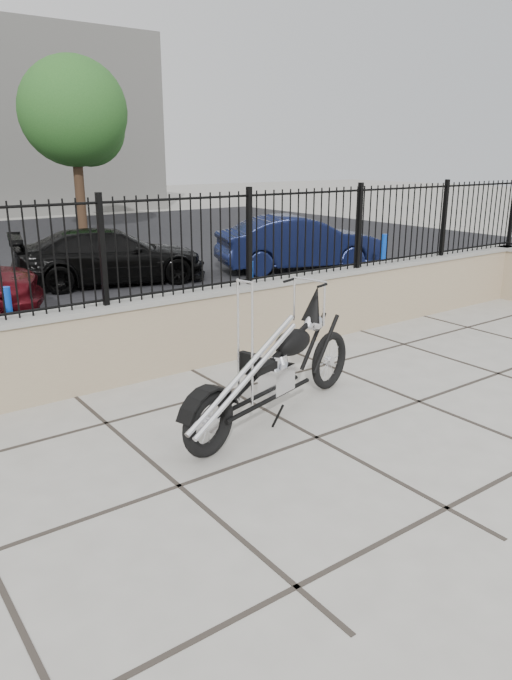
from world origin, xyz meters
name	(u,v)px	position (x,y,z in m)	size (l,w,h in m)	color
ground_plane	(316,438)	(0.00, 0.00, 0.00)	(90.00, 90.00, 0.00)	#99968E
retaining_wall	(185,331)	(0.00, 2.50, 0.48)	(14.00, 0.36, 0.96)	gray
iron_fence	(182,245)	(0.00, 2.50, 1.56)	(14.00, 0.08, 1.20)	black
chopper_motorcycle	(274,347)	(-0.07, 0.58, 0.78)	(2.59, 0.45, 1.55)	black
car_black	(111,256)	(1.39, 8.01, 0.57)	(1.60, 3.93, 1.14)	black
car_blue	(299,243)	(5.59, 6.91, 0.63)	(1.32, 3.80, 1.25)	#0E1434
bollard_a	(10,320)	(-1.60, 4.46, 0.45)	(0.11, 0.11, 0.91)	#0D24C9
bollard_b	(250,287)	(2.27, 4.26, 0.44)	(0.11, 0.11, 0.89)	#0B3DA8
bollard_c	(384,256)	(6.38, 5.01, 0.48)	(0.12, 0.12, 0.96)	#0C5DB6
tree_right	(73,106)	(3.91, 16.27, 4.07)	(3.44, 3.44, 5.81)	#382619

